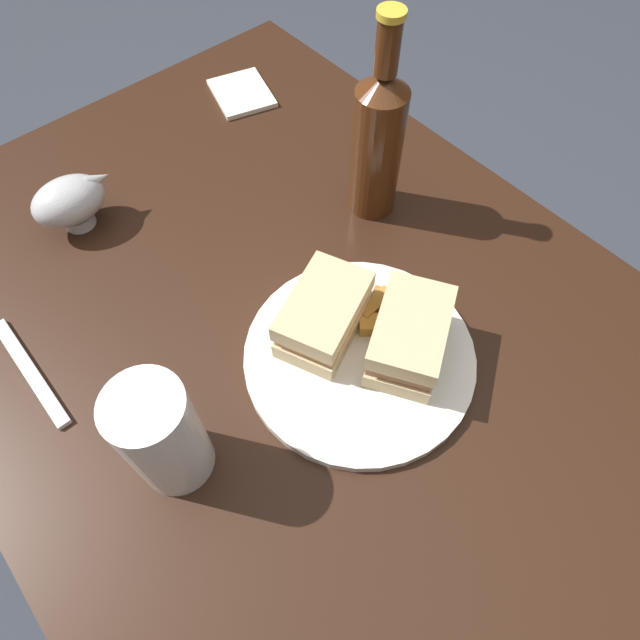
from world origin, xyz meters
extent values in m
plane|color=#333842|center=(0.00, 0.00, 0.00)|extent=(6.00, 6.00, 0.00)
cube|color=black|center=(0.00, 0.00, 0.38)|extent=(1.08, 0.80, 0.76)
cylinder|color=silver|center=(-0.12, -0.02, 0.77)|extent=(0.28, 0.28, 0.01)
cube|color=#CCB284|center=(-0.15, -0.07, 0.79)|extent=(0.13, 0.15, 0.03)
cube|color=#8C5B3D|center=(-0.15, -0.07, 0.81)|extent=(0.12, 0.14, 0.02)
cube|color=#CCB284|center=(-0.15, -0.07, 0.83)|extent=(0.13, 0.15, 0.03)
cube|color=#CCB284|center=(-0.06, -0.01, 0.79)|extent=(0.12, 0.14, 0.03)
cube|color=#B27A4C|center=(-0.06, -0.01, 0.81)|extent=(0.11, 0.13, 0.01)
cube|color=#CCB284|center=(-0.06, -0.01, 0.82)|extent=(0.12, 0.14, 0.03)
cube|color=#B77F33|center=(-0.09, -0.08, 0.78)|extent=(0.02, 0.05, 0.02)
cube|color=gold|center=(-0.11, -0.06, 0.78)|extent=(0.04, 0.05, 0.02)
cube|color=#AD702D|center=(-0.09, -0.10, 0.78)|extent=(0.05, 0.04, 0.02)
cylinder|color=white|center=(-0.08, 0.21, 0.84)|extent=(0.08, 0.08, 0.15)
cylinder|color=gold|center=(-0.08, 0.21, 0.81)|extent=(0.07, 0.07, 0.10)
cylinder|color=#B7B7BC|center=(0.30, 0.13, 0.77)|extent=(0.04, 0.04, 0.02)
ellipsoid|color=#B7B7BC|center=(0.30, 0.13, 0.80)|extent=(0.08, 0.11, 0.06)
ellipsoid|color=#381E0F|center=(0.30, 0.13, 0.81)|extent=(0.06, 0.09, 0.02)
cone|color=#B7B7BC|center=(0.30, 0.08, 0.82)|extent=(0.03, 0.03, 0.02)
cylinder|color=#47230F|center=(0.06, -0.21, 0.85)|extent=(0.07, 0.07, 0.19)
cone|color=#47230F|center=(0.06, -0.21, 0.96)|extent=(0.07, 0.07, 0.02)
cylinder|color=#47230F|center=(0.06, -0.21, 1.00)|extent=(0.03, 0.03, 0.06)
cylinder|color=gold|center=(0.06, -0.21, 1.04)|extent=(0.03, 0.03, 0.01)
cube|color=silver|center=(0.39, -0.22, 0.76)|extent=(0.13, 0.12, 0.01)
cube|color=silver|center=(0.13, 0.29, 0.76)|extent=(0.18, 0.02, 0.01)
camera|label=1|loc=(-0.32, 0.22, 1.35)|focal=30.66mm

